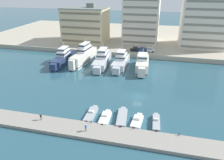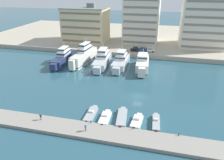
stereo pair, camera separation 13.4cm
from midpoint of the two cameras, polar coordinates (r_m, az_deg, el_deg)
name	(u,v)px [view 1 (the left image)]	position (r m, az deg, el deg)	size (l,w,h in m)	color
ground_plane	(138,96)	(61.26, 6.69, -4.20)	(400.00, 400.00, 0.00)	#285160
quay_promenade	(154,38)	(125.17, 10.85, 10.78)	(180.00, 70.00, 1.86)	#ADA38E
pier_dock	(126,137)	(45.70, 3.59, -14.55)	(120.00, 5.32, 0.72)	gray
yacht_navy_far_left	(63,58)	(87.45, -12.78, 5.70)	(5.25, 19.42, 7.75)	navy
yacht_ivory_left	(84,56)	(86.38, -7.45, 6.33)	(5.32, 20.21, 9.32)	silver
yacht_silver_mid_left	(102,59)	(83.40, -2.62, 5.38)	(6.25, 20.75, 7.80)	silver
yacht_silver_center_left	(121,61)	(81.50, 2.26, 4.88)	(4.74, 17.83, 7.61)	silver
yacht_ivory_center	(142,64)	(79.43, 7.88, 4.25)	(5.41, 16.90, 7.18)	silver
motorboat_grey_far_left	(91,114)	(52.47, -5.55, -8.88)	(2.11, 7.33, 1.20)	#9EA3A8
motorboat_white_left	(105,118)	(50.82, -1.84, -9.91)	(2.26, 6.42, 1.32)	white
motorboat_grey_mid_left	(122,118)	(50.89, 2.56, -9.80)	(2.86, 8.21, 1.02)	#9EA3A8
motorboat_white_center_left	(137,121)	(50.04, 6.52, -10.70)	(2.47, 6.24, 1.34)	white
motorboat_grey_center	(156,123)	(50.15, 11.39, -10.89)	(1.93, 7.06, 1.43)	#9EA3A8
car_black_far_left	(135,49)	(95.12, 6.05, 8.08)	(4.19, 2.10, 1.80)	black
car_blue_left	(142,49)	(94.91, 7.82, 7.95)	(4.22, 2.17, 1.80)	#28428E
car_white_mid_left	(150,50)	(94.97, 9.78, 7.83)	(4.24, 2.23, 1.80)	white
apartment_block_far_left	(86,24)	(111.58, -6.90, 14.22)	(21.05, 15.32, 18.27)	beige
apartment_block_left	(142,19)	(110.00, 7.71, 15.59)	(16.60, 16.48, 24.15)	silver
apartment_block_mid_left	(203,21)	(108.61, 22.67, 13.92)	(19.38, 16.87, 24.21)	silver
pedestrian_near_edge	(41,116)	(51.75, -18.20, -8.98)	(0.57, 0.38, 1.60)	#4C515B
pedestrian_mid_deck	(86,127)	(46.26, -6.94, -12.10)	(0.30, 0.62, 1.62)	#4C515B
bollard_west	(91,122)	(48.84, -5.51, -10.76)	(0.20, 0.20, 0.61)	#2D2D33
bollard_west_mid	(133,128)	(47.05, 5.49, -12.28)	(0.20, 0.20, 0.61)	#2D2D33
bollard_east_mid	(179,134)	(47.06, 17.03, -13.38)	(0.20, 0.20, 0.61)	#2D2D33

